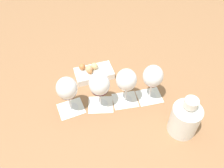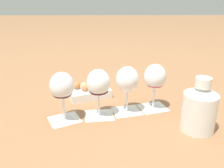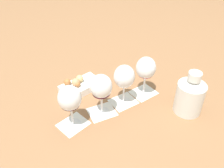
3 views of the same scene
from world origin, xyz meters
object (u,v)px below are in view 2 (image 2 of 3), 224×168
wine_glass_3 (62,88)px  snack_dish (89,92)px  wine_glass_0 (155,79)px  wine_glass_1 (127,81)px  wine_glass_2 (98,84)px  ceramic_vase (199,108)px

wine_glass_3 → snack_dish: (-0.07, -0.20, -0.10)m
wine_glass_0 → snack_dish: 0.30m
wine_glass_1 → wine_glass_2: size_ratio=1.00×
wine_glass_3 → snack_dish: bearing=-110.0°
wine_glass_2 → wine_glass_3: bearing=13.0°
wine_glass_0 → wine_glass_2: size_ratio=1.00×
wine_glass_1 → ceramic_vase: ceramic_vase is taller
wine_glass_1 → wine_glass_3: same height
wine_glass_0 → wine_glass_3: bearing=14.6°
wine_glass_0 → wine_glass_2: 0.22m
wine_glass_0 → wine_glass_2: (0.21, 0.06, 0.00)m
wine_glass_3 → wine_glass_0: bearing=-165.4°
wine_glass_0 → ceramic_vase: bearing=126.6°
snack_dish → wine_glass_2: bearing=106.6°
ceramic_vase → wine_glass_0: bearing=-53.4°
wine_glass_1 → ceramic_vase: 0.27m
wine_glass_0 → wine_glass_3: size_ratio=1.00×
wine_glass_0 → wine_glass_2: same height
wine_glass_1 → ceramic_vase: bearing=149.7°
snack_dish → wine_glass_3: bearing=70.0°
ceramic_vase → snack_dish: bearing=-35.5°
wine_glass_2 → ceramic_vase: (-0.33, 0.10, -0.04)m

